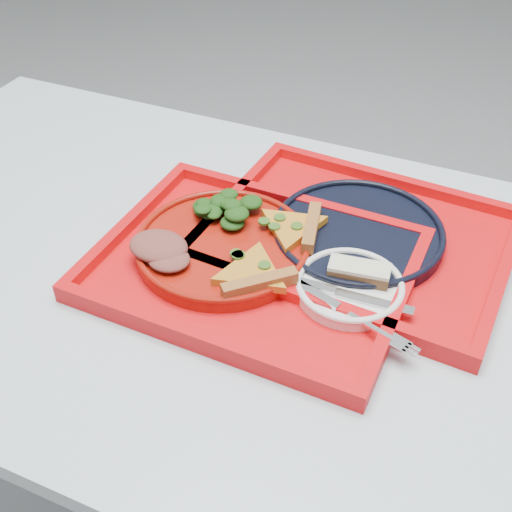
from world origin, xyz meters
name	(u,v)px	position (x,y,z in m)	size (l,w,h in m)	color
table	(282,318)	(0.00, 0.00, 0.68)	(1.60, 0.80, 0.75)	#B4C1CA
tray_main	(254,268)	(-0.05, 0.01, 0.76)	(0.45, 0.35, 0.01)	red
tray_far	(357,241)	(0.07, 0.13, 0.76)	(0.45, 0.35, 0.01)	red
dinner_plate	(223,247)	(-0.10, 0.02, 0.77)	(0.26, 0.26, 0.02)	#951409
side_plate	(349,289)	(0.10, 0.01, 0.77)	(0.15, 0.15, 0.01)	white
navy_plate	(358,234)	(0.07, 0.13, 0.77)	(0.26, 0.26, 0.02)	black
pizza_slice_a	(252,270)	(-0.03, -0.03, 0.79)	(0.12, 0.11, 0.02)	gold
pizza_slice_b	(292,225)	(-0.02, 0.08, 0.79)	(0.12, 0.10, 0.02)	gold
salad_heap	(226,201)	(-0.13, 0.09, 0.80)	(0.09, 0.08, 0.04)	black
meat_portion	(159,246)	(-0.18, -0.04, 0.79)	(0.09, 0.07, 0.03)	brown
dessert_bar	(359,272)	(0.10, 0.02, 0.79)	(0.09, 0.05, 0.02)	#482818
knife	(346,294)	(0.10, -0.02, 0.78)	(0.18, 0.02, 0.01)	silver
fork	(348,313)	(0.11, -0.05, 0.78)	(0.18, 0.02, 0.01)	silver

